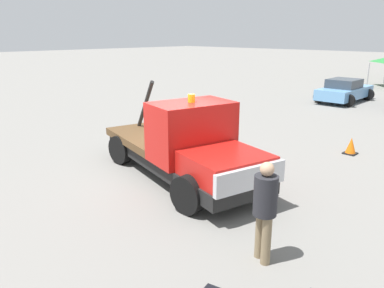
# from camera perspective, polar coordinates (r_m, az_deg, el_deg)

# --- Properties ---
(ground_plane) EXTENTS (160.00, 160.00, 0.00)m
(ground_plane) POSITION_cam_1_polar(r_m,az_deg,el_deg) (10.52, -1.95, -4.95)
(ground_plane) COLOR gray
(tow_truck) EXTENTS (6.25, 3.27, 2.51)m
(tow_truck) POSITION_cam_1_polar(r_m,az_deg,el_deg) (9.91, -0.93, -0.56)
(tow_truck) COLOR black
(tow_truck) RESTS_ON ground
(person_near_truck) EXTENTS (0.41, 0.41, 1.83)m
(person_near_truck) POSITION_cam_1_polar(r_m,az_deg,el_deg) (6.52, 11.05, -9.16)
(person_near_truck) COLOR #847051
(person_near_truck) RESTS_ON ground
(parked_car_skyblue) EXTENTS (2.39, 4.28, 1.34)m
(parked_car_skyblue) POSITION_cam_1_polar(r_m,az_deg,el_deg) (23.69, 22.21, 7.53)
(parked_car_skyblue) COLOR #669ED1
(parked_car_skyblue) RESTS_ON ground
(traffic_cone) EXTENTS (0.40, 0.40, 0.55)m
(traffic_cone) POSITION_cam_1_polar(r_m,az_deg,el_deg) (13.44, 23.06, -0.35)
(traffic_cone) COLOR black
(traffic_cone) RESTS_ON ground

